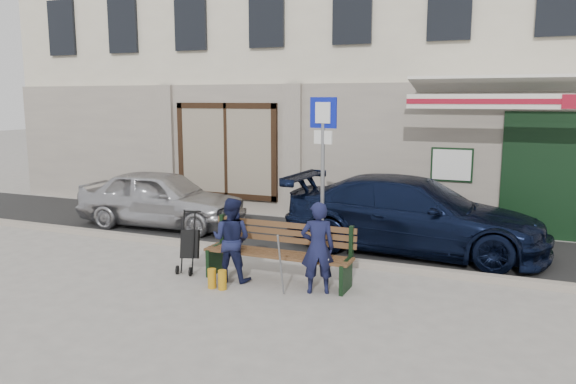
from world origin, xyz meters
The scene contains 11 objects.
ground centered at (0.00, 0.00, 0.00)m, with size 80.00×80.00×0.00m, color #9E9991.
asphalt_lane centered at (0.00, 3.10, 0.01)m, with size 60.00×3.20×0.01m, color #282828.
curb centered at (0.00, 1.50, 0.06)m, with size 60.00×0.18×0.12m, color #9E9384.
building centered at (0.01, 8.45, 4.97)m, with size 20.00×8.27×10.00m.
car_silver centered at (-3.71, 2.78, 0.65)m, with size 1.53×3.80×1.30m, color #B8B8BD.
car_navy centered at (1.88, 2.87, 0.70)m, with size 1.97×4.84×1.41m, color black.
parking_sign centered at (0.45, 1.76, 1.95)m, with size 0.53×0.15×2.88m.
bench centered at (0.20, 0.25, 0.46)m, with size 2.40×1.17×0.98m.
man centered at (0.99, 0.01, 0.69)m, with size 0.50×0.33×1.38m, color #141738.
woman centered at (-0.46, 0.03, 0.66)m, with size 0.64×0.50×1.33m, color #161A3D.
stroller centered at (-1.31, 0.15, 0.45)m, with size 0.36×0.46×1.01m.
Camera 1 is at (3.68, -7.53, 2.85)m, focal length 35.00 mm.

